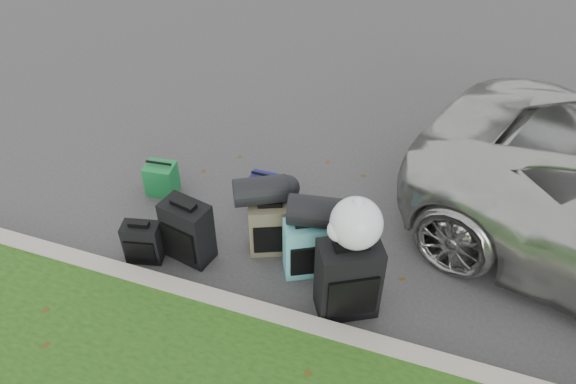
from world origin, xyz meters
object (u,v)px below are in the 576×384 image
(suitcase_olive, at_px, (271,227))
(suitcase_teal, at_px, (307,248))
(tote_navy, at_px, (263,188))
(tote_green, at_px, (162,179))
(suitcase_large_black_left, at_px, (188,231))
(suitcase_large_black_right, at_px, (348,279))
(suitcase_small_black, at_px, (143,242))

(suitcase_olive, bearing_deg, suitcase_teal, -44.40)
(tote_navy, bearing_deg, suitcase_olive, -63.18)
(tote_navy, bearing_deg, tote_green, -167.10)
(tote_green, bearing_deg, suitcase_large_black_left, -53.55)
(suitcase_large_black_right, xyz_separation_m, tote_navy, (-1.30, 1.23, -0.26))
(tote_green, bearing_deg, suitcase_teal, -24.52)
(suitcase_small_black, relative_size, tote_green, 1.21)
(suitcase_small_black, xyz_separation_m, tote_navy, (0.81, 1.28, -0.07))
(suitcase_small_black, bearing_deg, suitcase_olive, 12.45)
(suitcase_large_black_left, bearing_deg, suitcase_large_black_right, 6.87)
(tote_green, bearing_deg, suitcase_small_black, -77.82)
(suitcase_large_black_left, distance_m, tote_navy, 1.16)
(suitcase_large_black_left, xyz_separation_m, tote_green, (-0.77, 0.81, -0.15))
(suitcase_large_black_right, distance_m, tote_green, 2.65)
(suitcase_teal, height_order, suitcase_large_black_right, suitcase_large_black_right)
(suitcase_large_black_left, relative_size, suitcase_olive, 1.13)
(tote_navy, bearing_deg, suitcase_teal, -48.00)
(suitcase_large_black_right, relative_size, tote_navy, 2.64)
(suitcase_small_black, height_order, tote_navy, suitcase_small_black)
(suitcase_small_black, height_order, suitcase_large_black_right, suitcase_large_black_right)
(suitcase_teal, bearing_deg, suitcase_large_black_left, 161.85)
(suitcase_large_black_left, relative_size, tote_navy, 2.18)
(suitcase_large_black_left, bearing_deg, tote_green, 145.16)
(suitcase_small_black, bearing_deg, suitcase_large_black_left, 11.49)
(suitcase_large_black_right, bearing_deg, tote_navy, 107.60)
(suitcase_olive, bearing_deg, suitcase_small_black, -177.63)
(suitcase_large_black_left, height_order, suitcase_teal, suitcase_large_black_left)
(suitcase_teal, xyz_separation_m, tote_green, (-1.96, 0.62, -0.13))
(suitcase_large_black_left, bearing_deg, suitcase_teal, 21.01)
(suitcase_olive, relative_size, tote_green, 1.59)
(tote_navy, bearing_deg, suitcase_large_black_left, -109.77)
(suitcase_olive, relative_size, suitcase_large_black_right, 0.73)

